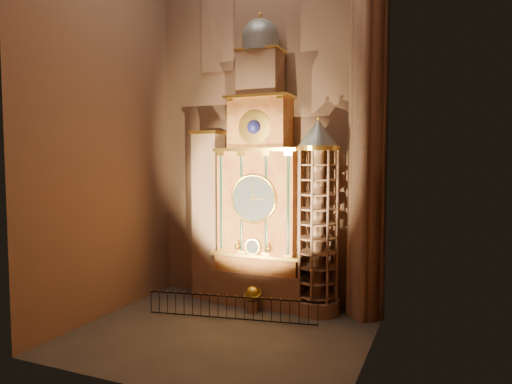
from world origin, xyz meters
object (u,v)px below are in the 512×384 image
at_px(astronomical_clock, 260,191).
at_px(iron_railing, 231,308).
at_px(portrait_tower, 209,214).
at_px(stair_turret, 317,219).
at_px(celestial_globe, 253,297).

distance_m(astronomical_clock, iron_railing, 6.81).
relative_size(portrait_tower, iron_railing, 1.13).
distance_m(astronomical_clock, stair_turret, 3.78).
relative_size(astronomical_clock, stair_turret, 1.55).
bearing_deg(iron_railing, stair_turret, 37.32).
height_order(stair_turret, celestial_globe, stair_turret).
relative_size(astronomical_clock, celestial_globe, 11.57).
height_order(portrait_tower, iron_railing, portrait_tower).
xyz_separation_m(stair_turret, celestial_globe, (-3.32, -1.24, -4.40)).
height_order(astronomical_clock, stair_turret, astronomical_clock).
distance_m(astronomical_clock, portrait_tower, 3.73).
height_order(celestial_globe, iron_railing, celestial_globe).
height_order(astronomical_clock, portrait_tower, astronomical_clock).
bearing_deg(celestial_globe, portrait_tower, 157.03).
height_order(astronomical_clock, celestial_globe, astronomical_clock).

